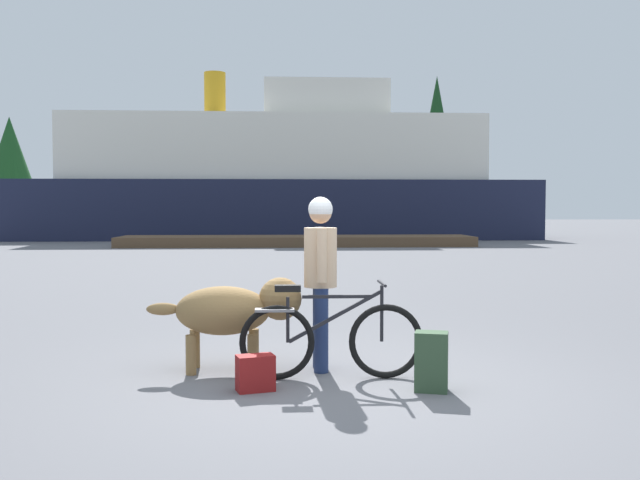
{
  "coord_description": "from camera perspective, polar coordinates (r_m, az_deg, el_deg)",
  "views": [
    {
      "loc": [
        -0.47,
        -6.15,
        1.59
      ],
      "look_at": [
        0.0,
        2.19,
        1.2
      ],
      "focal_mm": 39.4,
      "sensor_mm": 36.0,
      "label": 1
    }
  ],
  "objects": [
    {
      "name": "person_cyclist",
      "position": [
        6.82,
        0.04,
        -2.16
      ],
      "size": [
        0.32,
        0.53,
        1.69
      ],
      "color": "navy",
      "rests_on": "ground_plane"
    },
    {
      "name": "pine_tree_far_left",
      "position": [
        60.16,
        -23.88,
        6.14
      ],
      "size": [
        4.1,
        4.1,
        8.63
      ],
      "color": "#4C331E",
      "rests_on": "ground_plane"
    },
    {
      "name": "handbag_pannier",
      "position": [
        6.2,
        -5.27,
        -10.7
      ],
      "size": [
        0.36,
        0.26,
        0.31
      ],
      "primitive_type": "cube",
      "rotation": [
        0.0,
        0.0,
        0.29
      ],
      "color": "maroon",
      "rests_on": "ground_plane"
    },
    {
      "name": "ferry_boat",
      "position": [
        36.6,
        -3.47,
        4.85
      ],
      "size": [
        25.69,
        7.8,
        8.48
      ],
      "color": "#191E38",
      "rests_on": "ground_plane"
    },
    {
      "name": "dock_pier",
      "position": [
        28.62,
        -1.91,
        -0.08
      ],
      "size": [
        14.28,
        2.68,
        0.4
      ],
      "primitive_type": "cube",
      "color": "brown",
      "rests_on": "ground_plane"
    },
    {
      "name": "ground_plane",
      "position": [
        6.37,
        1.11,
        -11.79
      ],
      "size": [
        160.0,
        160.0,
        0.0
      ],
      "primitive_type": "plane",
      "color": "slate"
    },
    {
      "name": "dog",
      "position": [
        6.89,
        -6.95,
        -5.65
      ],
      "size": [
        1.5,
        0.56,
        0.91
      ],
      "color": "olive",
      "rests_on": "ground_plane"
    },
    {
      "name": "bicycle",
      "position": [
        6.54,
        0.83,
        -8.01
      ],
      "size": [
        1.7,
        0.44,
        0.9
      ],
      "color": "black",
      "rests_on": "ground_plane"
    },
    {
      "name": "pine_tree_far_right",
      "position": [
        55.67,
        9.45,
        8.29
      ],
      "size": [
        3.46,
        3.46,
        11.7
      ],
      "color": "#4C331E",
      "rests_on": "ground_plane"
    },
    {
      "name": "pine_tree_center",
      "position": [
        57.78,
        -2.69,
        7.88
      ],
      "size": [
        2.88,
        2.88,
        10.77
      ],
      "color": "#4C331E",
      "rests_on": "ground_plane"
    },
    {
      "name": "backpack",
      "position": [
        6.22,
        9.03,
        -9.73
      ],
      "size": [
        0.32,
        0.27,
        0.52
      ],
      "primitive_type": "cube",
      "rotation": [
        0.0,
        0.0,
        -0.27
      ],
      "color": "#334C33",
      "rests_on": "ground_plane"
    }
  ]
}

